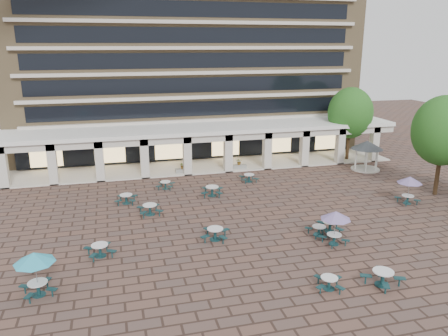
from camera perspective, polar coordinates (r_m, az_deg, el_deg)
The scene contains 22 objects.
ground at distance 33.28m, azimuth 2.59°, elevation -6.57°, with size 120.00×120.00×0.00m, color brown.
apartment_building at distance 55.58m, azimuth -5.27°, elevation 15.74°, with size 40.00×15.50×25.20m.
retail_arcade at distance 46.13m, azimuth -2.78°, elevation 3.74°, with size 42.00×6.60×4.40m.
picnic_table_0 at distance 28.54m, azimuth -15.90°, elevation -10.17°, with size 2.04×2.04×0.78m.
picnic_table_1 at distance 24.84m, azimuth 13.57°, elevation -14.27°, with size 1.87×1.87×0.69m.
picnic_table_2 at distance 30.93m, azimuth 12.29°, elevation -7.90°, with size 1.62×1.62×0.70m.
picnic_table_3 at distance 25.96m, azimuth 20.03°, elevation -13.19°, with size 2.32×2.32×0.86m.
picnic_table_4 at distance 24.83m, azimuth -23.53°, elevation -10.89°, with size 2.12×2.12×2.44m.
picnic_table_5 at distance 29.62m, azimuth -1.17°, elevation -8.47°, with size 2.22×2.22×0.82m.
picnic_table_6 at distance 29.29m, azimuth 14.38°, elevation -6.17°, with size 1.99×1.99×2.30m.
picnic_table_7 at distance 31.71m, azimuth 13.68°, elevation -7.30°, with size 2.06×2.06×0.77m.
picnic_table_8 at distance 34.21m, azimuth -9.66°, elevation -5.26°, with size 1.99×1.99×0.82m.
picnic_table_9 at distance 39.99m, azimuth -7.66°, elevation -2.14°, with size 1.86×1.86×0.70m.
picnic_table_10 at distance 37.81m, azimuth -1.56°, elevation -2.92°, with size 2.22×2.22×0.85m.
picnic_table_11 at distance 38.62m, azimuth 23.09°, elevation -1.56°, with size 2.01×2.01×2.32m.
picnic_table_12 at distance 36.95m, azimuth -12.65°, elevation -3.85°, with size 1.96×1.96×0.77m.
picnic_table_13 at distance 41.72m, azimuth 3.29°, elevation -1.22°, with size 1.68×1.68×0.74m.
gazebo at distance 47.54m, azimuth 18.17°, elevation 2.47°, with size 3.29×3.29×3.06m.
tree_east_a at distance 41.28m, azimuth 26.75°, elevation 4.37°, with size 5.20×5.20×8.66m.
tree_east_c at distance 50.52m, azimuth 16.18°, elevation 6.91°, with size 4.92×4.92×8.19m.
planter_left at distance 44.49m, azimuth -5.41°, elevation -0.14°, with size 1.50×0.75×1.20m.
planter_right at distance 45.77m, azimuth 2.00°, elevation 0.39°, with size 1.50×0.60×1.21m.
Camera 1 is at (-9.17, -29.35, 12.72)m, focal length 35.00 mm.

